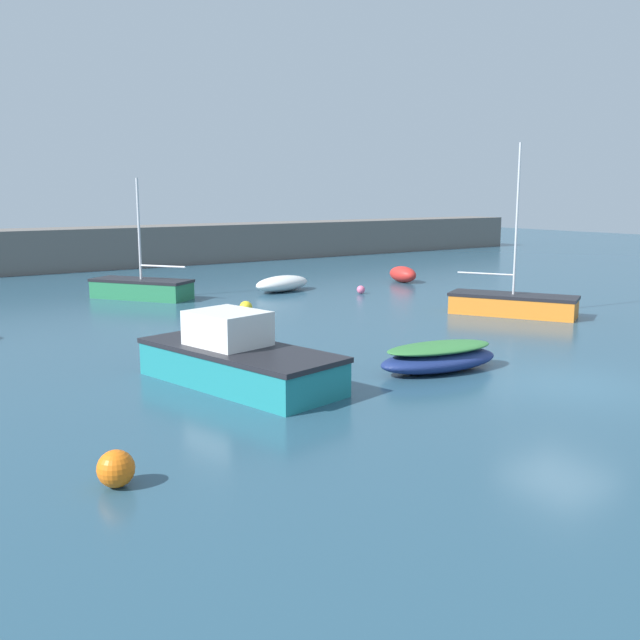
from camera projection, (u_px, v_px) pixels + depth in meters
name	position (u px, v px, depth m)	size (l,w,h in m)	color
ground_plane	(563.00, 388.00, 17.22)	(120.00, 120.00, 0.20)	#284C60
harbor_breakwater	(109.00, 247.00, 43.92)	(67.29, 3.51, 2.48)	#66605B
rowboat_with_red_cover	(439.00, 357.00, 18.43)	(3.59, 1.88, 0.74)	navy
sailboat_twin_hulled	(142.00, 288.00, 31.07)	(3.80, 4.56, 5.18)	#287A4C
motorboat_with_cabin	(237.00, 359.00, 17.13)	(3.22, 5.75, 1.75)	teal
sailboat_tall_mast	(513.00, 304.00, 26.83)	(3.58, 4.80, 6.36)	orange
dinghy_near_pier	(403.00, 274.00, 36.79)	(1.25, 2.08, 0.82)	red
rowboat_blue_near	(282.00, 284.00, 33.37)	(3.41, 2.17, 0.73)	white
mooring_buoy_yellow	(246.00, 307.00, 27.14)	(0.50, 0.50, 0.50)	yellow
mooring_buoy_pink	(361.00, 290.00, 32.60)	(0.37, 0.37, 0.37)	#EA668C
mooring_buoy_orange	(116.00, 469.00, 11.16)	(0.60, 0.60, 0.60)	orange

